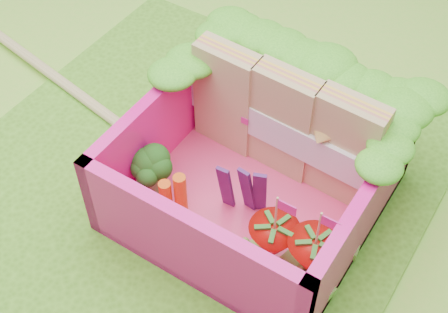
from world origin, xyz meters
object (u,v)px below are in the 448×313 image
Objects in this scene: bento_box at (256,169)px; sandwich_stack at (284,123)px; strawberry_right at (313,258)px; broccoli at (146,170)px; strawberry_left at (273,242)px; chopsticks at (76,92)px.

sandwich_stack is (0.00, 0.30, 0.10)m from bento_box.
strawberry_right reaches higher than bento_box.
broccoli is 0.68× the size of strawberry_left.
strawberry_left is 0.97× the size of strawberry_right.
chopsticks is at bearing 166.42° from strawberry_left.
bento_box is 2.61× the size of strawberry_left.
strawberry_left is at bearing 0.45° from broccoli.
strawberry_left is (0.29, -0.30, -0.09)m from bento_box.
strawberry_right is 1.99m from chopsticks.
sandwich_stack is 1.50m from chopsticks.
broccoli is at bearing -148.83° from bento_box.
sandwich_stack is at bearing 49.62° from broccoli.
bento_box is 0.42m from strawberry_left.
broccoli is 0.66× the size of strawberry_right.
strawberry_right is at bearing -11.59° from chopsticks.
sandwich_stack is 2.36× the size of strawberry_right.
broccoli is (-0.51, -0.31, -0.03)m from bento_box.
strawberry_right reaches higher than strawberry_left.
broccoli is 1.05m from chopsticks.
bento_box is 0.31m from sandwich_stack.
strawberry_left is (0.28, -0.60, -0.19)m from sandwich_stack.
strawberry_left is (0.79, 0.01, -0.06)m from broccoli.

